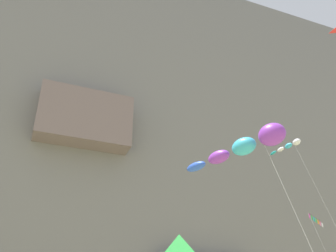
% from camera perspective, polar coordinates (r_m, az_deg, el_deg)
% --- Properties ---
extents(cliff_face, '(180.00, 28.31, 70.99)m').
position_cam_1_polar(cliff_face, '(72.28, -13.95, -1.72)').
color(cliff_face, slate).
rests_on(cliff_face, ground).
extents(kite_windsock_mid_left, '(3.00, 9.28, 22.09)m').
position_cam_1_polar(kite_windsock_mid_left, '(43.78, 17.56, -2.82)').
color(kite_windsock_mid_left, white).
rests_on(kite_windsock_mid_left, ground).
extents(kite_windsock_far_right, '(3.83, 7.02, 12.00)m').
position_cam_1_polar(kite_windsock_far_right, '(18.54, 11.53, -2.85)').
color(kite_windsock_far_right, purple).
rests_on(kite_windsock_far_right, ground).
extents(kite_banner_high_left, '(4.01, 5.44, 14.05)m').
position_cam_1_polar(kite_banner_high_left, '(42.11, 21.45, -13.71)').
color(kite_banner_high_left, black).
rests_on(kite_banner_high_left, ground).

